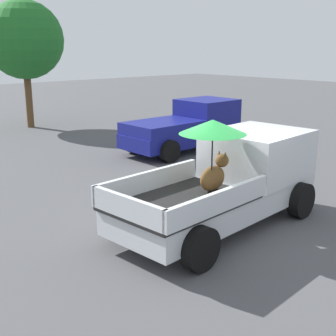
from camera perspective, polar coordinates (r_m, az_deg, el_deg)
ground_plane at (r=9.83m, az=6.24°, el=-7.34°), size 80.00×80.00×0.00m
pickup_truck_main at (r=9.86m, az=8.11°, el=-1.29°), size 5.17×2.53×2.36m
pickup_truck_red at (r=16.77m, az=2.56°, el=5.24°), size 4.82×2.20×1.80m
tree_by_lot at (r=22.40m, az=-17.64°, el=15.09°), size 3.56×3.56×5.81m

